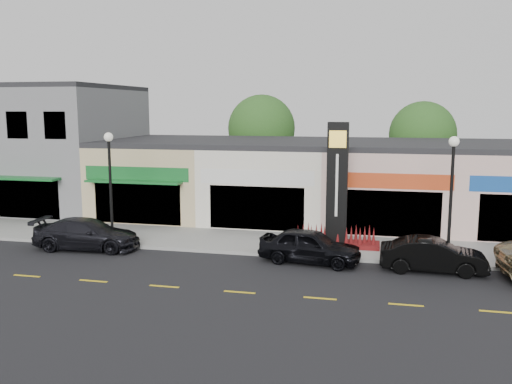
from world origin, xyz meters
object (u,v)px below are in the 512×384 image
lamp_east_near (452,186)px  car_black_conv (433,255)px  car_black_sedan (310,246)px  pylon_sign (337,203)px  car_dark_sedan (87,234)px  lamp_west_near (110,176)px

lamp_east_near → car_black_conv: lamp_east_near is taller
car_black_sedan → car_black_conv: car_black_sedan is taller
lamp_east_near → car_black_sedan: (-5.94, -1.02, -2.71)m
lamp_east_near → pylon_sign: 5.42m
car_dark_sedan → car_black_sedan: (10.87, 0.03, 0.02)m
lamp_east_near → car_black_sedan: bearing=-170.2°
car_black_conv → lamp_west_near: bearing=86.5°
lamp_east_near → lamp_west_near: bearing=180.0°
car_black_sedan → lamp_west_near: bearing=92.7°
lamp_west_near → lamp_east_near: bearing=0.0°
pylon_sign → car_black_conv: size_ratio=1.39×
pylon_sign → car_black_sedan: (-0.94, -2.72, -1.51)m
lamp_east_near → car_black_sedan: size_ratio=1.22×
car_dark_sedan → lamp_west_near: bearing=-41.6°
lamp_west_near → car_black_conv: size_ratio=1.27×
lamp_east_near → car_black_conv: 3.12m
lamp_east_near → pylon_sign: size_ratio=0.91×
lamp_west_near → pylon_sign: (11.00, 1.70, -1.20)m
lamp_west_near → car_dark_sedan: lamp_west_near is taller
pylon_sign → lamp_east_near: bearing=-18.7°
lamp_west_near → car_dark_sedan: 3.03m
car_dark_sedan → car_black_conv: (16.06, -0.19, -0.03)m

